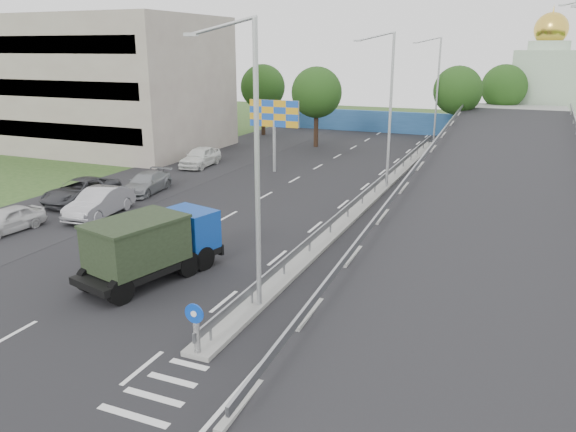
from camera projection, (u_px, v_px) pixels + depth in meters
The scene contains 24 objects.
ground at pixel (156, 396), 15.57m from camera, with size 160.00×160.00×0.00m, color #2D4C1E.
road_surface at pixel (310, 206), 34.32m from camera, with size 26.00×90.00×0.04m, color black.
parking_strip at pixel (136, 186), 39.17m from camera, with size 8.00×90.00×0.05m, color black.
median at pixel (375, 194), 36.70m from camera, with size 1.00×44.00×0.20m, color gray.
overpass_ramp at pixel (499, 179), 33.43m from camera, with size 10.00×50.00×3.50m.
median_guardrail at pixel (375, 184), 36.52m from camera, with size 0.09×44.00×0.71m.
sign_bollard at pixel (196, 328), 17.19m from camera, with size 0.64×0.23×1.67m.
lamp_post_near at pixel (252, 153), 19.14m from camera, with size 2.74×0.18×10.08m.
lamp_post_mid at pixel (388, 103), 36.78m from camera, with size 2.74×0.18×10.08m.
lamp_post_far at pixel (436, 85), 54.42m from camera, with size 2.74×0.18×10.08m.
beige_building at pixel (90, 83), 53.25m from camera, with size 24.00×14.00×12.00m, color gray.
blue_wall at pixel (404, 123), 62.57m from camera, with size 30.00×0.50×2.40m, color #245087.
church at pixel (544, 84), 63.22m from camera, with size 7.00×7.00×13.80m.
billboard at pixel (274, 118), 42.41m from camera, with size 4.00×0.24×5.50m.
tree_left_mid at pixel (317, 93), 53.08m from camera, with size 4.80×4.80×7.60m.
tree_median_far at pixel (458, 91), 55.66m from camera, with size 4.80×4.80×7.60m.
tree_left_far at pixel (263, 87), 60.47m from camera, with size 4.80×4.80×7.60m.
tree_ramp_far at pixel (504, 87), 60.34m from camera, with size 4.80×4.80×7.60m.
dump_truck at pixel (153, 244), 23.10m from camera, with size 3.72×6.60×2.75m.
parked_car_a at pixel (8, 220), 29.20m from camera, with size 1.58×3.94×1.34m, color silver.
parked_car_b at pixel (99, 203), 31.94m from camera, with size 1.71×4.92×1.62m, color #A6A6AB.
parked_car_c at pixel (81, 191), 34.82m from camera, with size 2.45×5.31×1.48m, color #313236.
parked_car_d at pixel (146, 183), 37.15m from camera, with size 1.88×4.63×1.34m, color gray.
parked_car_e at pixel (200, 157), 45.32m from camera, with size 1.90×4.71×1.61m, color white.
Camera 1 is at (8.63, -10.97, 9.28)m, focal length 35.00 mm.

